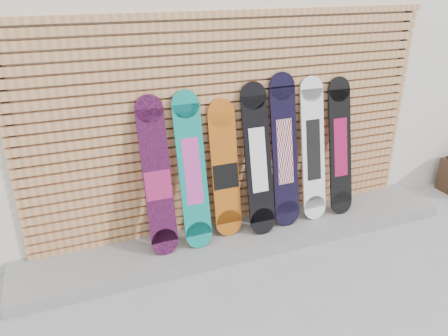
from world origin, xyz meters
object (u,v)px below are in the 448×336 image
(snowboard_0, at_px, (157,178))
(snowboard_6, at_px, (340,147))
(snowboard_1, at_px, (192,171))
(snowboard_4, at_px, (285,152))
(snowboard_5, at_px, (313,150))
(snowboard_2, at_px, (225,170))
(snowboard_3, at_px, (258,160))

(snowboard_0, xyz_separation_m, snowboard_6, (2.04, 0.02, 0.01))
(snowboard_1, xyz_separation_m, snowboard_4, (1.01, 0.02, 0.04))
(snowboard_0, bearing_deg, snowboard_5, 0.86)
(snowboard_1, relative_size, snowboard_6, 1.01)
(snowboard_2, distance_m, snowboard_3, 0.35)
(snowboard_6, bearing_deg, snowboard_0, -179.40)
(snowboard_0, xyz_separation_m, snowboard_2, (0.70, 0.04, -0.05))
(snowboard_1, xyz_separation_m, snowboard_2, (0.36, 0.05, -0.07))
(snowboard_2, bearing_deg, snowboard_3, -8.47)
(snowboard_5, xyz_separation_m, snowboard_6, (0.34, -0.00, -0.02))
(snowboard_4, distance_m, snowboard_6, 0.69)
(snowboard_3, bearing_deg, snowboard_6, 1.55)
(snowboard_0, height_order, snowboard_2, snowboard_0)
(snowboard_1, xyz_separation_m, snowboard_3, (0.69, -0.00, 0.01))
(snowboard_4, distance_m, snowboard_5, 0.35)
(snowboard_2, bearing_deg, snowboard_4, -2.05)
(snowboard_4, xyz_separation_m, snowboard_5, (0.35, 0.00, -0.03))
(snowboard_0, bearing_deg, snowboard_1, -0.51)
(snowboard_3, xyz_separation_m, snowboard_6, (1.00, 0.03, -0.02))
(snowboard_0, distance_m, snowboard_2, 0.70)
(snowboard_1, height_order, snowboard_2, snowboard_1)
(snowboard_1, xyz_separation_m, snowboard_6, (1.70, 0.02, -0.01))
(snowboard_2, relative_size, snowboard_6, 0.93)
(snowboard_1, relative_size, snowboard_5, 0.99)
(snowboard_0, bearing_deg, snowboard_2, 3.66)
(snowboard_2, bearing_deg, snowboard_5, -1.10)
(snowboard_3, xyz_separation_m, snowboard_5, (0.66, 0.03, 0.00))
(snowboard_3, xyz_separation_m, snowboard_4, (0.31, 0.03, 0.03))
(snowboard_2, height_order, snowboard_5, snowboard_5)
(snowboard_2, relative_size, snowboard_3, 0.91)
(snowboard_1, height_order, snowboard_4, snowboard_4)
(snowboard_3, bearing_deg, snowboard_4, 4.90)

